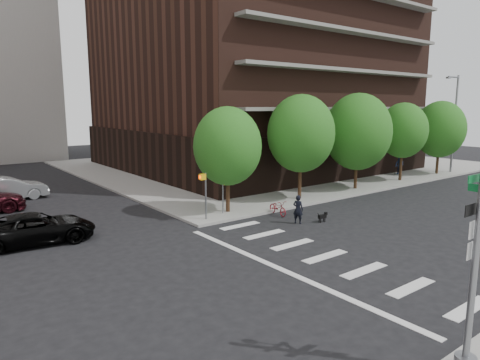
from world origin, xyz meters
TOP-DOWN VIEW (x-y plane):
  - ground at (0.00, 0.00)m, footprint 120.00×120.00m
  - sidewalk_ne at (20.50, 23.50)m, footprint 39.00×33.00m
  - crosswalk at (2.21, -0.00)m, footprint 3.85×13.00m
  - tree_a at (4.00, 8.50)m, footprint 4.00×4.00m
  - tree_b at (10.00, 8.50)m, footprint 4.50×4.50m
  - tree_c at (16.00, 8.50)m, footprint 5.00×5.00m
  - tree_d at (22.00, 8.50)m, footprint 4.00×4.00m
  - tree_e at (28.00, 8.50)m, footprint 4.50×4.50m
  - traffic_signal at (-0.47, -7.49)m, footprint 0.90×0.75m
  - pedestrian_signal at (2.32, 7.92)m, footprint 2.18×0.67m
  - streetlamp at (29.82, 8.20)m, footprint 2.14×0.22m
  - parked_car_black at (-6.36, 9.40)m, footprint 2.88×5.42m
  - parked_car_silver at (-5.73, 20.51)m, footprint 1.90×4.98m
  - scooter at (6.19, 6.50)m, footprint 0.85×1.76m
  - dog_walker at (5.81, 4.45)m, footprint 0.68×0.58m
  - dog at (7.10, 3.82)m, footprint 0.62×0.19m
  - pedestrian_far at (24.42, 10.14)m, footprint 1.00×0.87m

SIDE VIEW (x-z plane):
  - ground at x=0.00m, z-range 0.00..0.00m
  - crosswalk at x=2.21m, z-range 0.00..0.01m
  - sidewalk_ne at x=20.50m, z-range 0.00..0.15m
  - dog at x=7.10m, z-range 0.07..0.59m
  - scooter at x=6.19m, z-range 0.00..0.88m
  - parked_car_black at x=-6.36m, z-range 0.00..1.45m
  - dog_walker at x=5.81m, z-range 0.00..1.59m
  - parked_car_silver at x=-5.73m, z-range 0.00..1.62m
  - pedestrian_far at x=24.42m, z-range 0.15..1.91m
  - pedestrian_signal at x=2.32m, z-range 0.55..3.15m
  - traffic_signal at x=-0.47m, z-range -0.30..5.70m
  - tree_a at x=4.00m, z-range 1.09..6.99m
  - tree_e at x=28.00m, z-range 1.07..7.42m
  - tree_d at x=22.00m, z-range 1.24..7.44m
  - tree_c at x=16.00m, z-range 1.05..7.85m
  - tree_b at x=10.00m, z-range 1.22..7.87m
  - streetlamp at x=29.82m, z-range 0.79..9.79m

